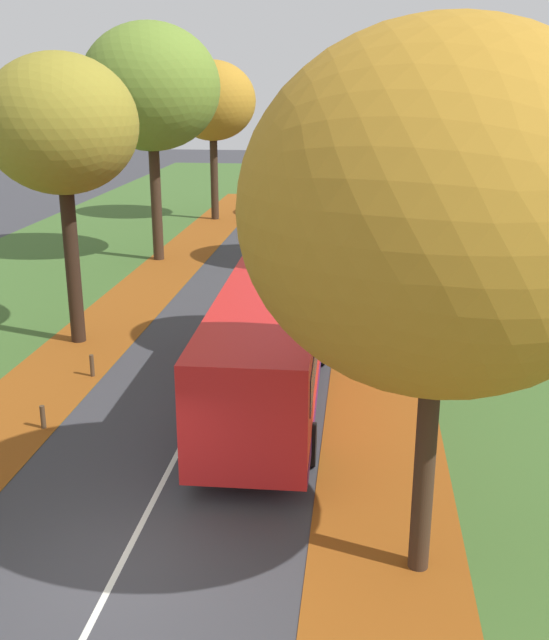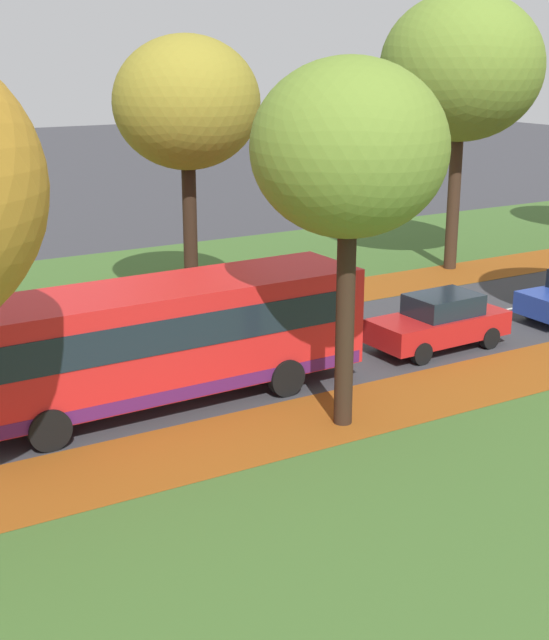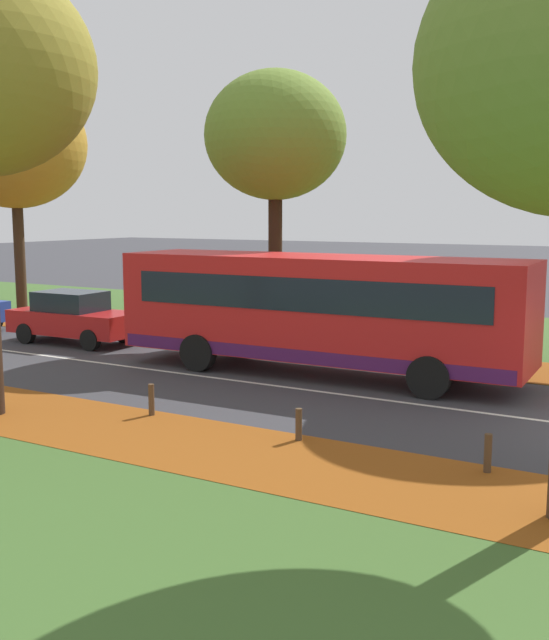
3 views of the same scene
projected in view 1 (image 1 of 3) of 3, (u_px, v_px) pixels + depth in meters
ground_plane at (120, 566)px, 12.97m from camera, size 160.00×160.00×0.00m
grass_verge_left at (60, 271)px, 32.91m from camera, size 12.00×90.00×0.01m
leaf_litter_left at (118, 315)px, 26.72m from camera, size 2.80×60.00×0.00m
grass_verge_right at (488, 284)px, 30.84m from camera, size 12.00×90.00×0.01m
leaf_litter_right at (378, 325)px, 25.68m from camera, size 2.80×60.00×0.00m
road_centre_line at (267, 277)px, 31.87m from camera, size 0.12×80.00×0.01m
tree_left_near at (61, 126)px, 22.06m from camera, size 4.59×4.59×8.85m
tree_left_mid at (151, 88)px, 32.75m from camera, size 6.11×6.11×10.48m
tree_left_far at (212, 101)px, 43.17m from camera, size 5.03×5.03×9.15m
tree_right_nearest at (442, 211)px, 11.05m from camera, size 6.12×6.12×8.95m
tree_right_near at (404, 147)px, 20.22m from camera, size 4.28×4.28×8.27m
tree_right_mid at (400, 116)px, 31.05m from camera, size 5.42×5.42×9.08m
tree_right_far at (386, 113)px, 42.77m from camera, size 5.53×5.53×8.76m
bollard_third at (43, 417)px, 17.99m from camera, size 0.12×0.12×0.59m
bollard_fourth at (92, 366)px, 21.14m from camera, size 0.12×0.12×0.65m
bus at (270, 341)px, 19.03m from camera, size 2.83×10.45×2.98m
car_red_lead at (306, 286)px, 27.44m from camera, size 1.88×4.25×1.62m
car_blue_following at (316, 251)px, 33.03m from camera, size 1.82×4.22×1.62m
car_green_third_in_line at (322, 228)px, 38.33m from camera, size 1.89×4.25×1.62m
car_black_fourth_in_line at (322, 205)px, 45.41m from camera, size 1.79×4.20×1.62m
car_silver_trailing at (330, 188)px, 52.23m from camera, size 1.89×4.25×1.62m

